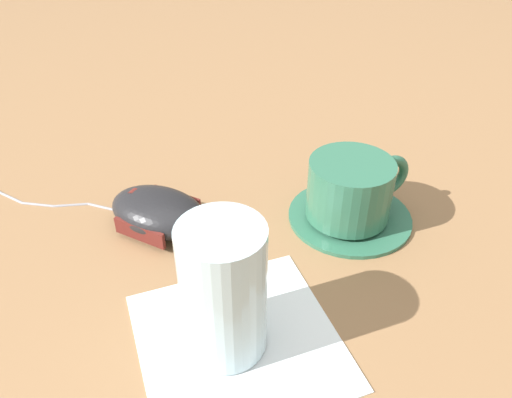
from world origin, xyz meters
TOP-DOWN VIEW (x-y plane):
  - ground_plane at (0.00, 0.00)m, footprint 3.00×3.00m
  - saucer at (-0.03, 0.06)m, footprint 0.13×0.13m
  - coffee_cup at (-0.03, 0.06)m, footprint 0.09×0.11m
  - computer_mouse at (-0.07, -0.13)m, footprint 0.12×0.12m
  - mouse_cable at (-0.16, -0.27)m, footprint 0.13×0.17m
  - napkin_under_glass at (0.09, -0.08)m, footprint 0.17×0.17m
  - drinking_glass at (0.09, -0.09)m, footprint 0.06×0.06m

SIDE VIEW (x-z plane):
  - ground_plane at x=0.00m, z-range 0.00..0.00m
  - napkin_under_glass at x=0.09m, z-range 0.00..0.00m
  - mouse_cable at x=-0.16m, z-range 0.00..0.00m
  - saucer at x=-0.03m, z-range 0.00..0.01m
  - computer_mouse at x=-0.07m, z-range 0.00..0.04m
  - coffee_cup at x=-0.03m, z-range 0.01..0.07m
  - drinking_glass at x=0.09m, z-range 0.00..0.12m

